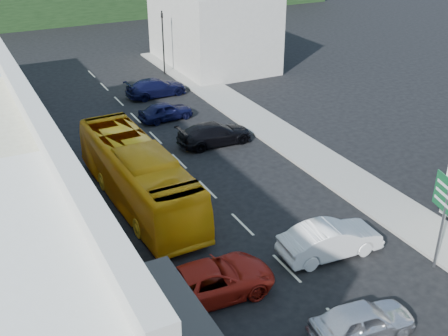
% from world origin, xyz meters
% --- Properties ---
extents(ground, '(120.00, 120.00, 0.00)m').
position_xyz_m(ground, '(0.00, 0.00, 0.00)').
color(ground, black).
rests_on(ground, ground).
extents(sidewalk_left, '(3.00, 52.00, 0.15)m').
position_xyz_m(sidewalk_left, '(-7.50, 10.00, 0.07)').
color(sidewalk_left, gray).
rests_on(sidewalk_left, ground).
extents(sidewalk_right, '(3.00, 52.00, 0.15)m').
position_xyz_m(sidewalk_right, '(7.50, 10.00, 0.07)').
color(sidewalk_right, gray).
rests_on(sidewalk_right, ground).
extents(distant_block_right, '(8.00, 12.00, 7.00)m').
position_xyz_m(distant_block_right, '(11.00, 30.00, 3.50)').
color(distant_block_right, '#B7B2A8').
rests_on(distant_block_right, ground).
extents(bus, '(2.86, 11.67, 3.10)m').
position_xyz_m(bus, '(-3.75, 8.35, 1.55)').
color(bus, '#F1A70F').
rests_on(bus, ground).
extents(car_silver, '(4.57, 2.28, 1.40)m').
position_xyz_m(car_silver, '(0.22, -4.67, 0.70)').
color(car_silver, silver).
rests_on(car_silver, ground).
extents(car_white, '(4.51, 2.09, 1.40)m').
position_xyz_m(car_white, '(2.28, 0.03, 0.70)').
color(car_white, silver).
rests_on(car_white, ground).
extents(car_red, '(4.68, 2.10, 1.40)m').
position_xyz_m(car_red, '(-3.69, -0.11, 0.70)').
color(car_red, '#9C190E').
rests_on(car_red, ground).
extents(car_black_near, '(4.52, 1.88, 1.40)m').
position_xyz_m(car_black_near, '(3.07, 13.33, 0.70)').
color(car_black_near, black).
rests_on(car_black_near, ground).
extents(car_navy_mid, '(4.53, 2.14, 1.40)m').
position_xyz_m(car_navy_mid, '(1.82, 18.68, 0.70)').
color(car_navy_mid, black).
rests_on(car_navy_mid, ground).
extents(car_navy_far, '(4.61, 2.14, 1.40)m').
position_xyz_m(car_navy_far, '(3.06, 23.82, 0.70)').
color(car_navy_far, black).
rests_on(car_navy_far, ground).
extents(pedestrian_left, '(0.47, 0.64, 1.70)m').
position_xyz_m(pedestrian_left, '(-6.50, 0.42, 1.00)').
color(pedestrian_left, black).
rests_on(pedestrian_left, sidewalk_left).
extents(direction_sign, '(1.24, 2.07, 4.36)m').
position_xyz_m(direction_sign, '(5.80, -2.79, 2.18)').
color(direction_sign, '#11552B').
rests_on(direction_sign, ground).
extents(traffic_signal, '(1.11, 1.38, 5.52)m').
position_xyz_m(traffic_signal, '(5.80, 29.05, 2.76)').
color(traffic_signal, black).
rests_on(traffic_signal, ground).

